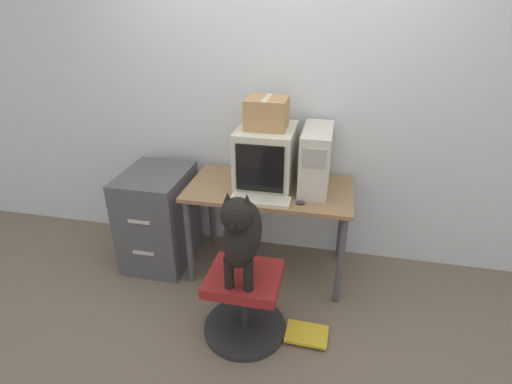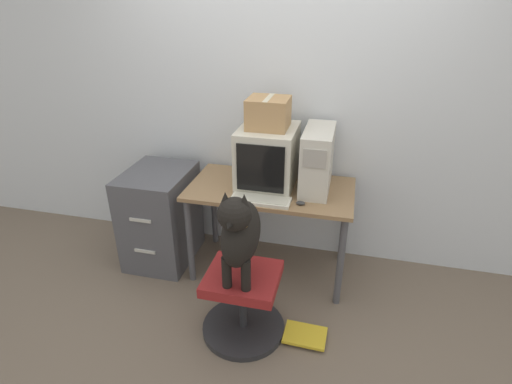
# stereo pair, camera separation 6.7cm
# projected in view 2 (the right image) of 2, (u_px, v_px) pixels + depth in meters

# --- Properties ---
(ground_plane) EXTENTS (12.00, 12.00, 0.00)m
(ground_plane) POSITION_uv_depth(u_px,v_px,m) (260.00, 294.00, 3.03)
(ground_plane) COLOR #6B5B4C
(wall_back) EXTENTS (8.00, 0.05, 2.60)m
(wall_back) POSITION_uv_depth(u_px,v_px,m) (282.00, 101.00, 3.08)
(wall_back) COLOR silver
(wall_back) RESTS_ON ground_plane
(desk) EXTENTS (1.23, 0.66, 0.75)m
(desk) POSITION_uv_depth(u_px,v_px,m) (271.00, 199.00, 3.03)
(desk) COLOR olive
(desk) RESTS_ON ground_plane
(crt_monitor) EXTENTS (0.41, 0.49, 0.44)m
(crt_monitor) POSITION_uv_depth(u_px,v_px,m) (268.00, 156.00, 2.95)
(crt_monitor) COLOR beige
(crt_monitor) RESTS_ON desk
(pc_tower) EXTENTS (0.21, 0.49, 0.45)m
(pc_tower) POSITION_uv_depth(u_px,v_px,m) (317.00, 160.00, 2.87)
(pc_tower) COLOR beige
(pc_tower) RESTS_ON desk
(keyboard) EXTENTS (0.42, 0.15, 0.03)m
(keyboard) POSITION_uv_depth(u_px,v_px,m) (260.00, 200.00, 2.77)
(keyboard) COLOR beige
(keyboard) RESTS_ON desk
(computer_mouse) EXTENTS (0.06, 0.04, 0.03)m
(computer_mouse) POSITION_uv_depth(u_px,v_px,m) (301.00, 203.00, 2.73)
(computer_mouse) COLOR #333333
(computer_mouse) RESTS_ON desk
(office_chair) EXTENTS (0.55, 0.55, 0.47)m
(office_chair) POSITION_uv_depth(u_px,v_px,m) (243.00, 303.00, 2.61)
(office_chair) COLOR #262628
(office_chair) RESTS_ON ground_plane
(dog) EXTENTS (0.21, 0.48, 0.63)m
(dog) POSITION_uv_depth(u_px,v_px,m) (240.00, 231.00, 2.32)
(dog) COLOR black
(dog) RESTS_ON office_chair
(filing_cabinet) EXTENTS (0.49, 0.63, 0.79)m
(filing_cabinet) POSITION_uv_depth(u_px,v_px,m) (161.00, 216.00, 3.30)
(filing_cabinet) COLOR #4C4C51
(filing_cabinet) RESTS_ON ground_plane
(cardboard_box) EXTENTS (0.29, 0.27, 0.22)m
(cardboard_box) POSITION_uv_depth(u_px,v_px,m) (268.00, 113.00, 2.81)
(cardboard_box) COLOR #A87F51
(cardboard_box) RESTS_ON crt_monitor
(book_stack_floor) EXTENTS (0.28, 0.20, 0.04)m
(book_stack_floor) POSITION_uv_depth(u_px,v_px,m) (304.00, 336.00, 2.63)
(book_stack_floor) COLOR #262628
(book_stack_floor) RESTS_ON ground_plane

